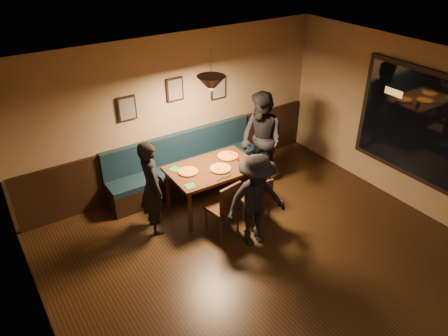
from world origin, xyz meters
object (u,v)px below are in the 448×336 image
object	(u,v)px
booth_bench	(186,163)
dining_table	(213,187)
chair_near_right	(255,200)
diner_front	(256,201)
diner_right	(261,141)
tabasco_bottle	(238,158)
soda_glass	(250,162)
chair_near_left	(222,207)
diner_left	(152,188)

from	to	relation	value
booth_bench	dining_table	bearing A→B (deg)	-84.96
chair_near_right	diner_front	xyz separation A→B (m)	(-0.30, -0.39, 0.32)
booth_bench	chair_near_right	distance (m)	1.65
diner_right	tabasco_bottle	distance (m)	0.72
dining_table	tabasco_bottle	distance (m)	0.66
diner_right	diner_front	xyz separation A→B (m)	(-1.13, -1.33, -0.14)
soda_glass	tabasco_bottle	world-z (taller)	soda_glass
dining_table	chair_near_right	xyz separation A→B (m)	(0.34, -0.77, 0.05)
diner_front	chair_near_left	bearing A→B (deg)	127.64
chair_near_right	diner_right	xyz separation A→B (m)	(0.83, 0.94, 0.46)
booth_bench	chair_near_right	xyz separation A→B (m)	(0.41, -1.59, -0.06)
dining_table	chair_near_left	world-z (taller)	chair_near_left
dining_table	diner_front	distance (m)	1.22
booth_bench	dining_table	world-z (taller)	booth_bench
chair_near_right	tabasco_bottle	size ratio (longest dim) A/B	8.37
chair_near_left	chair_near_right	xyz separation A→B (m)	(0.58, -0.11, -0.03)
diner_front	soda_glass	distance (m)	1.03
booth_bench	soda_glass	xyz separation A→B (m)	(0.64, -1.12, 0.37)
diner_left	diner_front	distance (m)	1.63
tabasco_bottle	diner_right	bearing A→B (deg)	18.78
diner_right	soda_glass	bearing A→B (deg)	-55.35
chair_near_right	diner_right	bearing A→B (deg)	54.22
dining_table	chair_near_left	bearing A→B (deg)	-109.15
dining_table	tabasco_bottle	xyz separation A→B (m)	(0.48, -0.07, 0.45)
diner_left	soda_glass	xyz separation A→B (m)	(1.69, -0.28, 0.07)
dining_table	diner_left	world-z (taller)	diner_left
tabasco_bottle	chair_near_left	bearing A→B (deg)	-140.51
dining_table	diner_front	bearing A→B (deg)	-87.24
diner_left	diner_right	distance (m)	2.29
chair_near_left	diner_front	distance (m)	0.64
chair_near_left	tabasco_bottle	size ratio (longest dim) A/B	8.96
diner_left	diner_right	bearing A→B (deg)	-78.01
diner_right	soda_glass	size ratio (longest dim) A/B	12.59
chair_near_right	diner_front	distance (m)	0.59
chair_near_right	chair_near_left	bearing A→B (deg)	174.97
diner_right	soda_glass	distance (m)	0.75
dining_table	chair_near_right	world-z (taller)	chair_near_right
booth_bench	diner_right	world-z (taller)	diner_right
booth_bench	diner_front	xyz separation A→B (m)	(0.11, -1.99, 0.27)
chair_near_right	diner_left	distance (m)	1.68
soda_glass	diner_left	bearing A→B (deg)	170.52
booth_bench	chair_near_left	size ratio (longest dim) A/B	3.16
dining_table	soda_glass	xyz separation A→B (m)	(0.57, -0.30, 0.47)
chair_near_left	diner_left	distance (m)	1.14
tabasco_bottle	diner_front	bearing A→B (deg)	-112.06
chair_near_right	tabasco_bottle	xyz separation A→B (m)	(0.14, 0.71, 0.40)
booth_bench	tabasco_bottle	bearing A→B (deg)	-58.23
diner_left	diner_front	size ratio (longest dim) A/B	1.04
booth_bench	chair_near_left	world-z (taller)	booth_bench
soda_glass	chair_near_right	bearing A→B (deg)	-116.12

